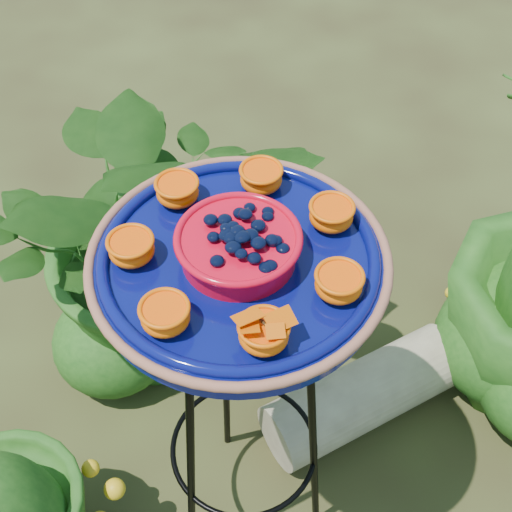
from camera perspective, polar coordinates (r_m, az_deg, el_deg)
name	(u,v)px	position (r m, az deg, el deg)	size (l,w,h in m)	color
tripod_stand	(242,391)	(1.43, -1.10, -10.76)	(0.43, 0.43, 0.90)	black
feeder_dish	(239,258)	(1.11, -1.39, -0.19)	(0.60, 0.60, 0.11)	#070D56
driftwood_log	(363,395)	(1.97, 8.54, -10.93)	(0.18, 0.18, 0.55)	tan
shrub_back_left	(156,227)	(1.86, -8.00, 2.35)	(0.80, 0.70, 0.89)	#1B4913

